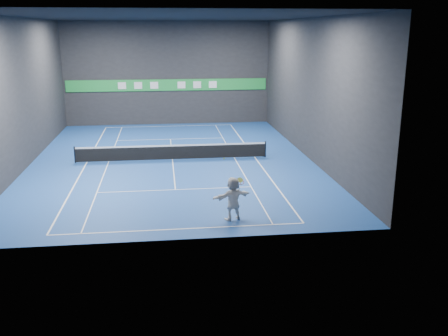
{
  "coord_description": "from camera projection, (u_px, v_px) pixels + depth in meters",
  "views": [
    {
      "loc": [
        -0.54,
        -31.86,
        8.26
      ],
      "look_at": [
        2.45,
        -7.77,
        1.5
      ],
      "focal_mm": 40.0,
      "sensor_mm": 36.0,
      "label": 1
    }
  ],
  "objects": [
    {
      "name": "ceiling",
      "position": [
        168.0,
        17.0,
        30.32
      ],
      "size": [
        26.0,
        26.0,
        0.0
      ],
      "primitive_type": "plane",
      "color": "black",
      "rests_on": "ground"
    },
    {
      "name": "sponsor_banner",
      "position": [
        168.0,
        85.0,
        44.16
      ],
      "size": [
        17.64,
        0.11,
        1.0
      ],
      "color": "green",
      "rests_on": "wall_back"
    },
    {
      "name": "tennis_ball",
      "position": [
        224.0,
        159.0,
        21.65
      ],
      "size": [
        0.07,
        0.07,
        0.07
      ],
      "primitive_type": "sphere",
      "color": "#B4DE25",
      "rests_on": "player"
    },
    {
      "name": "player",
      "position": [
        233.0,
        198.0,
        22.2
      ],
      "size": [
        1.93,
        1.18,
        1.99
      ],
      "primitive_type": "imported",
      "rotation": [
        0.0,
        0.0,
        3.49
      ],
      "color": "white",
      "rests_on": "ground"
    },
    {
      "name": "sideline_doubles_right",
      "position": [
        255.0,
        157.0,
        33.39
      ],
      "size": [
        0.08,
        23.78,
        0.01
      ],
      "primitive_type": "cube",
      "color": "white",
      "rests_on": "ground"
    },
    {
      "name": "tennis_racket",
      "position": [
        240.0,
        183.0,
        22.1
      ],
      "size": [
        0.43,
        0.37,
        0.73
      ],
      "color": "red",
      "rests_on": "player"
    },
    {
      "name": "wall_front",
      "position": [
        177.0,
        131.0,
        19.1
      ],
      "size": [
        18.0,
        0.1,
        9.0
      ],
      "primitive_type": "cube",
      "color": "#242527",
      "rests_on": "ground"
    },
    {
      "name": "wall_left",
      "position": [
        23.0,
        93.0,
        30.46
      ],
      "size": [
        0.1,
        26.0,
        9.0
      ],
      "primitive_type": "cube",
      "color": "#242527",
      "rests_on": "ground"
    },
    {
      "name": "sideline_singles_left",
      "position": [
        109.0,
        162.0,
        32.25
      ],
      "size": [
        0.06,
        23.78,
        0.01
      ],
      "primitive_type": "cube",
      "color": "white",
      "rests_on": "ground"
    },
    {
      "name": "baseline_far",
      "position": [
        169.0,
        126.0,
        44.1
      ],
      "size": [
        10.98,
        0.08,
        0.01
      ],
      "primitive_type": "cube",
      "color": "white",
      "rests_on": "ground"
    },
    {
      "name": "wall_right",
      "position": [
        309.0,
        89.0,
        32.6
      ],
      "size": [
        0.1,
        26.0,
        9.0
      ],
      "primitive_type": "cube",
      "color": "#242527",
      "rests_on": "ground"
    },
    {
      "name": "sideline_doubles_left",
      "position": [
        87.0,
        162.0,
        32.08
      ],
      "size": [
        0.08,
        23.78,
        0.01
      ],
      "primitive_type": "cube",
      "color": "white",
      "rests_on": "ground"
    },
    {
      "name": "service_line_near",
      "position": [
        175.0,
        190.0,
        26.62
      ],
      "size": [
        8.23,
        0.06,
        0.01
      ],
      "primitive_type": "cube",
      "color": "white",
      "rests_on": "ground"
    },
    {
      "name": "wall_back",
      "position": [
        167.0,
        74.0,
        43.96
      ],
      "size": [
        18.0,
        0.1,
        9.0
      ],
      "primitive_type": "cube",
      "color": "#242527",
      "rests_on": "ground"
    },
    {
      "name": "baseline_near",
      "position": [
        179.0,
        229.0,
        21.37
      ],
      "size": [
        10.98,
        0.08,
        0.01
      ],
      "primitive_type": "cube",
      "color": "white",
      "rests_on": "ground"
    },
    {
      "name": "sideline_singles_right",
      "position": [
        234.0,
        158.0,
        33.22
      ],
      "size": [
        0.06,
        23.78,
        0.01
      ],
      "primitive_type": "cube",
      "color": "white",
      "rests_on": "ground"
    },
    {
      "name": "service_line_far",
      "position": [
        170.0,
        139.0,
        38.85
      ],
      "size": [
        8.23,
        0.06,
        0.01
      ],
      "primitive_type": "cube",
      "color": "white",
      "rests_on": "ground"
    },
    {
      "name": "tennis_net",
      "position": [
        172.0,
        152.0,
        32.59
      ],
      "size": [
        12.5,
        0.1,
        1.07
      ],
      "color": "black",
      "rests_on": "ground"
    },
    {
      "name": "center_service_line",
      "position": [
        172.0,
        160.0,
        32.73
      ],
      "size": [
        0.06,
        12.8,
        0.01
      ],
      "primitive_type": "cube",
      "color": "white",
      "rests_on": "ground"
    },
    {
      "name": "ground",
      "position": [
        172.0,
        160.0,
        32.74
      ],
      "size": [
        26.0,
        26.0,
        0.0
      ],
      "primitive_type": "plane",
      "color": "navy",
      "rests_on": "ground"
    }
  ]
}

